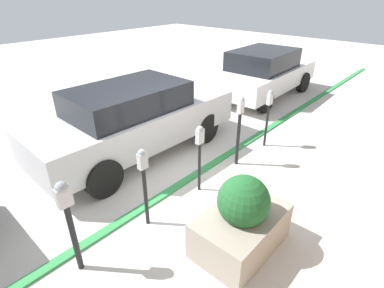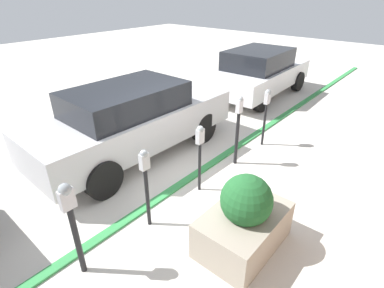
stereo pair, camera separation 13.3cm
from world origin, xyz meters
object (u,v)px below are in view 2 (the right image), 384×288
parking_meter_middle (200,146)px  parked_car_middle (133,119)px  planter_box (244,220)px  parking_meter_farthest (266,106)px  parking_meter_second (146,177)px  parked_car_rear (259,72)px  parking_meter_fourth (238,123)px  parking_meter_nearest (71,216)px

parking_meter_middle → parked_car_middle: bearing=86.2°
planter_box → parked_car_middle: size_ratio=0.29×
parking_meter_middle → parked_car_middle: (0.13, 1.99, -0.08)m
parking_meter_farthest → parked_car_middle: parked_car_middle is taller
parking_meter_middle → parked_car_middle: size_ratio=0.28×
parking_meter_second → parked_car_rear: size_ratio=0.31×
parking_meter_second → planter_box: bearing=-66.8°
parking_meter_middle → parked_car_middle: parked_car_middle is taller
parking_meter_fourth → parked_car_middle: bearing=119.7°
parked_car_rear → planter_box: bearing=-154.1°
parking_meter_second → parking_meter_farthest: size_ratio=0.99×
parking_meter_nearest → parking_meter_second: 1.21m
parking_meter_nearest → parking_meter_farthest: (4.91, -0.06, 0.04)m
parked_car_middle → parking_meter_farthest: bearing=-39.9°
planter_box → parked_car_rear: 7.21m
planter_box → parking_meter_middle: bearing=64.1°
parking_meter_fourth → parked_car_middle: size_ratio=0.32×
parking_meter_nearest → planter_box: size_ratio=1.03×
parking_meter_fourth → planter_box: (-1.93, -1.38, -0.48)m
parking_meter_fourth → parked_car_middle: parked_car_middle is taller
parking_meter_middle → parked_car_rear: size_ratio=0.30×
parking_meter_middle → parked_car_rear: (5.71, 1.98, -0.12)m
parking_meter_middle → parking_meter_fourth: bearing=0.3°
planter_box → parked_car_rear: parked_car_rear is taller
parking_meter_second → planter_box: (0.60, -1.40, -0.44)m
planter_box → parking_meter_farthest: bearing=23.6°
parking_meter_nearest → parking_meter_fourth: 3.73m
parking_meter_fourth → parked_car_rear: size_ratio=0.34×
parking_meter_middle → parking_meter_farthest: (2.44, -0.01, 0.05)m
parking_meter_second → parking_meter_middle: bearing=-1.3°
parking_meter_farthest → planter_box: 3.42m
planter_box → parked_car_middle: parked_car_middle is taller
parking_meter_nearest → parked_car_middle: 3.25m
parked_car_middle → parked_car_rear: size_ratio=1.06×
parking_meter_farthest → planter_box: parking_meter_farthest is taller
parking_meter_fourth → planter_box: bearing=-144.5°
parked_car_middle → parked_car_rear: 5.58m
planter_box → parked_car_rear: bearing=27.7°
parking_meter_nearest → parking_meter_middle: parking_meter_nearest is taller
parking_meter_second → parking_meter_farthest: 3.70m
parking_meter_second → planter_box: 1.58m
parking_meter_nearest → parking_meter_middle: (2.47, -0.04, -0.01)m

